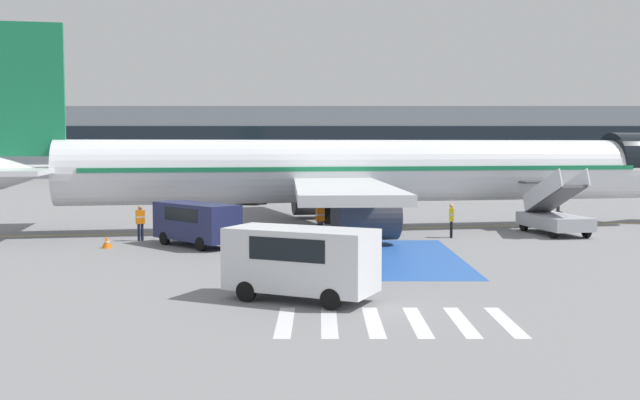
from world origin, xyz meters
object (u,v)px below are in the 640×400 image
at_px(service_van_0, 303,258).
at_px(ground_crew_0, 323,218).
at_px(ground_crew_1, 454,218).
at_px(airliner, 357,172).
at_px(ground_crew_2, 143,220).
at_px(service_van_1, 199,220).
at_px(fuel_tanker, 263,181).
at_px(traffic_cone_1, 361,232).
at_px(terminal_building, 291,143).
at_px(traffic_cone_0, 110,242).
at_px(boarding_stairs_forward, 557,217).
at_px(traffic_cone_2, 188,233).

relative_size(service_van_0, ground_crew_0, 2.79).
bearing_deg(ground_crew_1, airliner, 58.68).
relative_size(ground_crew_0, ground_crew_2, 1.00).
bearing_deg(service_van_1, fuel_tanker, -136.47).
bearing_deg(traffic_cone_1, service_van_1, -156.34).
distance_m(airliner, terminal_building, 71.62).
xyz_separation_m(ground_crew_2, traffic_cone_0, (-0.95, -2.63, -0.76)).
xyz_separation_m(ground_crew_1, terminal_building, (-11.65, 75.25, 4.21)).
relative_size(service_van_0, ground_crew_2, 2.79).
xyz_separation_m(boarding_stairs_forward, service_van_1, (-18.53, -4.87, 0.29)).
bearing_deg(traffic_cone_0, terminal_building, 86.27).
height_order(ground_crew_0, ground_crew_1, ground_crew_0).
height_order(service_van_0, ground_crew_2, service_van_0).
relative_size(fuel_tanker, traffic_cone_0, 17.81).
xyz_separation_m(airliner, fuel_tanker, (-7.10, 21.64, -1.52)).
xyz_separation_m(airliner, ground_crew_2, (-10.97, -5.27, -2.27)).
distance_m(fuel_tanker, service_van_0, 41.63).
distance_m(service_van_1, traffic_cone_0, 4.26).
bearing_deg(ground_crew_2, service_van_1, -60.55).
xyz_separation_m(traffic_cone_0, terminal_building, (5.16, 79.17, 4.96)).
bearing_deg(ground_crew_0, fuel_tanker, 74.44).
relative_size(airliner, boarding_stairs_forward, 7.86).
distance_m(service_van_0, service_van_1, 13.54).
bearing_deg(service_van_1, service_van_0, 67.93).
xyz_separation_m(fuel_tanker, service_van_0, (4.57, -41.37, -0.45)).
relative_size(boarding_stairs_forward, ground_crew_2, 3.08).
bearing_deg(traffic_cone_0, traffic_cone_2, 53.76).
relative_size(airliner, traffic_cone_1, 75.13).
height_order(ground_crew_0, traffic_cone_2, ground_crew_0).
height_order(fuel_tanker, traffic_cone_2, fuel_tanker).
height_order(airliner, boarding_stairs_forward, airliner).
distance_m(airliner, ground_crew_2, 12.38).
bearing_deg(ground_crew_0, service_van_0, -119.12).
xyz_separation_m(service_van_1, terminal_building, (1.06, 78.54, 4.00)).
xyz_separation_m(fuel_tanker, traffic_cone_1, (7.17, -25.45, -1.50)).
distance_m(service_van_0, ground_crew_1, 17.42).
bearing_deg(ground_crew_2, service_van_0, -87.87).
height_order(service_van_1, traffic_cone_0, service_van_1).
bearing_deg(boarding_stairs_forward, service_van_1, -175.79).
height_order(fuel_tanker, service_van_0, fuel_tanker).
bearing_deg(airliner, ground_crew_1, 40.36).
xyz_separation_m(fuel_tanker, traffic_cone_2, (-1.87, -25.53, -1.56)).
height_order(service_van_1, traffic_cone_1, service_van_1).
relative_size(traffic_cone_0, terminal_building, 0.00).
xyz_separation_m(ground_crew_2, traffic_cone_2, (1.99, 1.38, -0.80)).
distance_m(airliner, boarding_stairs_forward, 11.23).
distance_m(ground_crew_1, traffic_cone_0, 17.28).
height_order(ground_crew_2, traffic_cone_2, ground_crew_2).
bearing_deg(airliner, service_van_0, -17.81).
bearing_deg(service_van_0, ground_crew_0, -157.44).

